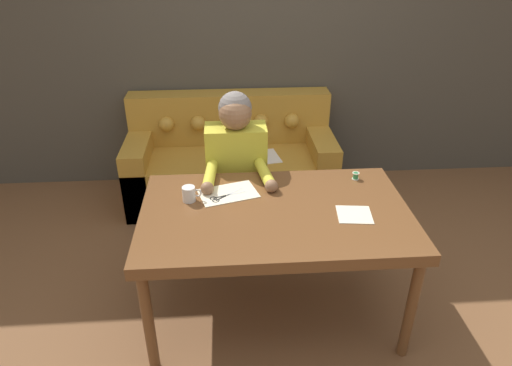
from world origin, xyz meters
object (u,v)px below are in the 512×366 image
Objects in this scene: couch at (231,163)px; mug at (189,194)px; person at (237,176)px; thread_spool at (356,176)px; scissors at (222,197)px; dining_table at (275,220)px.

mug is at bearing -101.13° from couch.
person is (0.03, -0.83, 0.31)m from couch.
thread_spool is (0.77, -1.13, 0.45)m from couch.
couch is 7.90× the size of scissors.
mug is at bearing -169.57° from thread_spool.
mug is at bearing -173.53° from scissors.
couch is at bearing 91.99° from person.
couch reaches higher than dining_table.
person reaches higher than couch.
couch is at bearing 124.42° from thread_spool.
mug is at bearing 164.44° from dining_table.
mug is (-0.29, -0.49, 0.15)m from person.
couch is 1.37m from scissors.
couch is at bearing 86.92° from scissors.
couch reaches higher than scissors.
mug is (-0.26, -1.32, 0.47)m from couch.
person is at bearing -88.01° from couch.
thread_spool is (0.54, 0.33, 0.09)m from dining_table.
scissors is at bearing -93.08° from couch.
dining_table is 0.87× the size of couch.
mug is (-0.49, 0.14, 0.11)m from dining_table.
mug is 2.51× the size of thread_spool.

